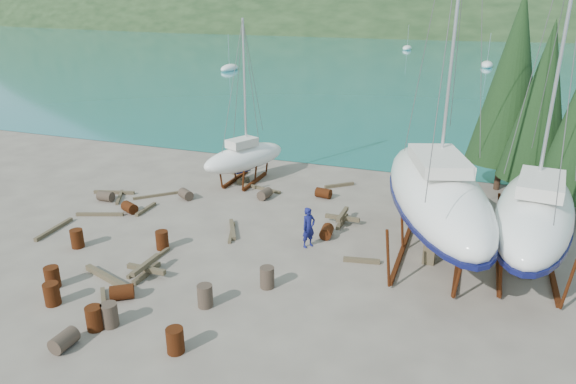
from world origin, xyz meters
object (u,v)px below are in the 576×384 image
(large_sailboat_near, at_px, (436,193))
(worker, at_px, (309,228))
(large_sailboat_far, at_px, (534,213))
(small_sailboat_shore, at_px, (244,157))

(large_sailboat_near, distance_m, worker, 5.89)
(large_sailboat_far, distance_m, small_sailboat_shore, 17.19)
(large_sailboat_far, height_order, worker, large_sailboat_far)
(large_sailboat_near, height_order, small_sailboat_shore, large_sailboat_near)
(worker, bearing_deg, large_sailboat_far, -49.93)
(large_sailboat_near, distance_m, small_sailboat_shore, 13.69)
(large_sailboat_far, bearing_deg, small_sailboat_shore, 165.97)
(large_sailboat_near, xyz_separation_m, small_sailboat_shore, (-12.07, 6.30, -1.39))
(large_sailboat_far, relative_size, small_sailboat_shore, 1.63)
(large_sailboat_far, xyz_separation_m, worker, (-9.34, -1.13, -1.67))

